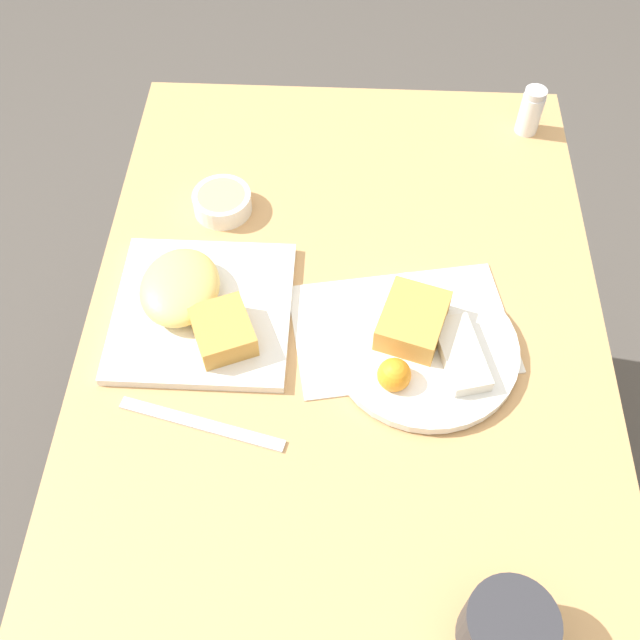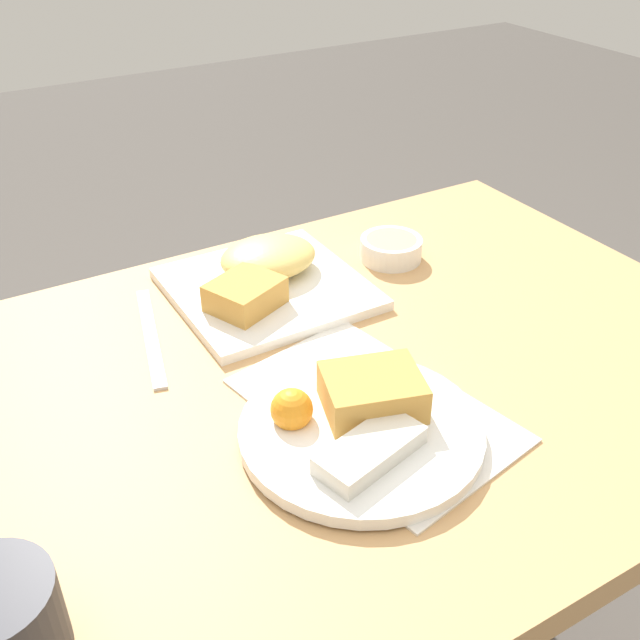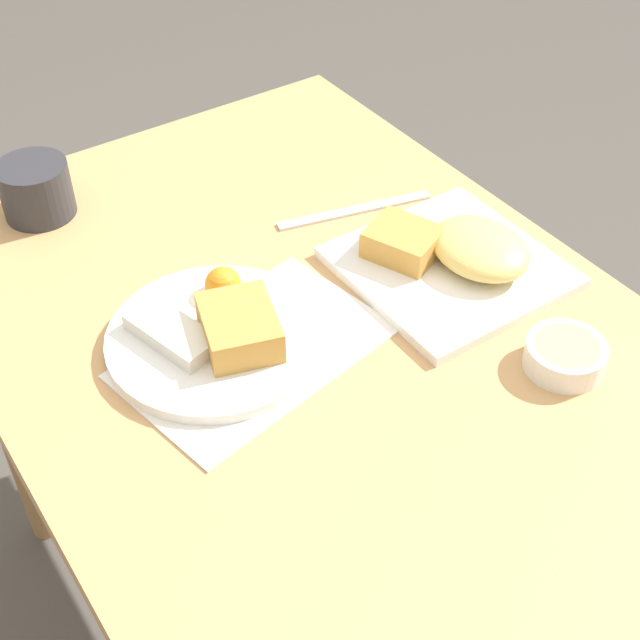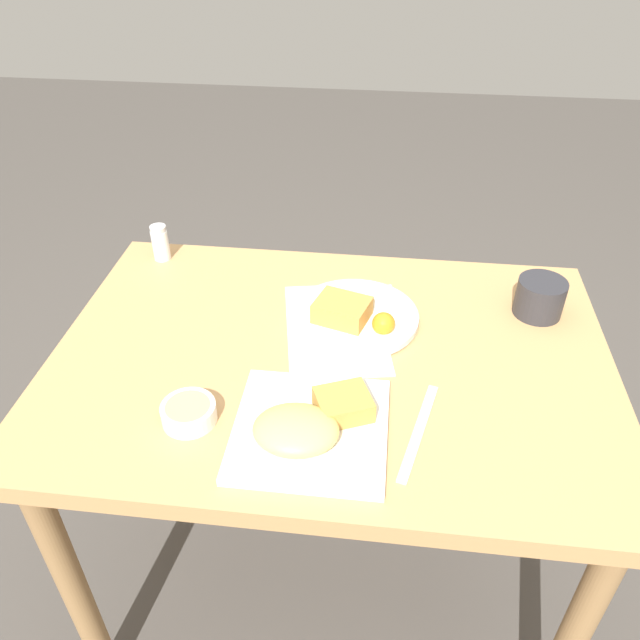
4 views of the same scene
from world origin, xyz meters
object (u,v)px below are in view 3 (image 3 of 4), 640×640
(plate_square_near, at_px, (455,257))
(sauce_ramekin, at_px, (565,355))
(butter_knife, at_px, (355,210))
(coffee_mug, at_px, (36,190))
(plate_oval_far, at_px, (218,332))

(plate_square_near, xyz_separation_m, sauce_ramekin, (-0.20, 0.01, -0.00))
(sauce_ramekin, distance_m, butter_knife, 0.37)
(sauce_ramekin, xyz_separation_m, coffee_mug, (0.61, 0.37, 0.02))
(plate_square_near, distance_m, plate_oval_far, 0.31)
(plate_square_near, height_order, plate_oval_far, plate_square_near)
(plate_square_near, xyz_separation_m, coffee_mug, (0.41, 0.38, 0.02))
(plate_square_near, xyz_separation_m, plate_oval_far, (0.05, 0.31, -0.00))
(plate_square_near, relative_size, butter_knife, 1.12)
(plate_oval_far, height_order, coffee_mug, coffee_mug)
(plate_square_near, bearing_deg, butter_knife, 9.29)
(butter_knife, xyz_separation_m, coffee_mug, (0.24, 0.35, 0.04))
(plate_square_near, bearing_deg, coffee_mug, 42.97)
(sauce_ramekin, relative_size, coffee_mug, 0.94)
(sauce_ramekin, relative_size, butter_knife, 0.41)
(sauce_ramekin, bearing_deg, plate_square_near, -3.04)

